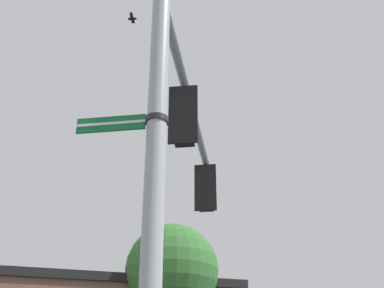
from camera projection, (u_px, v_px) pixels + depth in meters
The scene contains 7 objects.
signal_pole at pixel (154, 183), 5.99m from camera, with size 0.26×0.26×7.72m, color #ADB2B7.
mast_arm at pixel (191, 108), 10.20m from camera, with size 0.18×0.18×6.34m, color #ADB2B7.
traffic_light_nearest_pole at pixel (184, 119), 9.05m from camera, with size 0.54×0.49×1.31m.
traffic_light_mid_inner at pixel (206, 190), 12.11m from camera, with size 0.54×0.49×1.31m.
street_name_sign at pixel (135, 122), 6.44m from camera, with size 1.25×0.30×0.22m.
bird_flying at pixel (132, 19), 11.94m from camera, with size 0.23×0.36×0.08m.
tree_by_storefront at pixel (172, 272), 16.93m from camera, with size 3.26×3.26×7.11m.
Camera 1 is at (1.15, -5.43, 1.49)m, focal length 45.56 mm.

